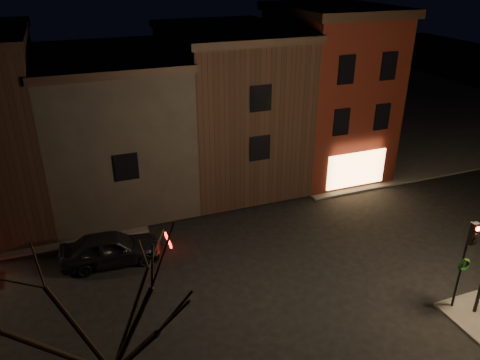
% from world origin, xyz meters
% --- Properties ---
extents(ground, '(120.00, 120.00, 0.00)m').
position_xyz_m(ground, '(0.00, 0.00, 0.00)').
color(ground, black).
rests_on(ground, ground).
extents(sidewalk_far_right, '(30.00, 30.00, 0.12)m').
position_xyz_m(sidewalk_far_right, '(20.00, 20.00, 0.06)').
color(sidewalk_far_right, '#2D2B28').
rests_on(sidewalk_far_right, ground).
extents(corner_building, '(6.50, 8.50, 10.50)m').
position_xyz_m(corner_building, '(8.00, 9.47, 5.40)').
color(corner_building, '#47130C').
rests_on(corner_building, ground).
extents(row_building_a, '(7.30, 10.30, 9.40)m').
position_xyz_m(row_building_a, '(1.50, 10.50, 4.83)').
color(row_building_a, black).
rests_on(row_building_a, ground).
extents(row_building_b, '(7.80, 10.30, 8.40)m').
position_xyz_m(row_building_b, '(-5.75, 10.50, 4.33)').
color(row_building_b, black).
rests_on(row_building_b, ground).
extents(traffic_signal, '(0.58, 0.38, 4.05)m').
position_xyz_m(traffic_signal, '(5.60, -5.51, 2.81)').
color(traffic_signal, black).
rests_on(traffic_signal, sidewalk_near_right).
extents(bare_tree_left, '(5.60, 5.60, 7.50)m').
position_xyz_m(bare_tree_left, '(-8.00, -7.00, 5.43)').
color(bare_tree_left, black).
rests_on(bare_tree_left, sidewalk_near_left).
extents(parked_car_a, '(4.72, 2.14, 1.57)m').
position_xyz_m(parked_car_a, '(-7.15, 2.96, 0.78)').
color(parked_car_a, black).
rests_on(parked_car_a, ground).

